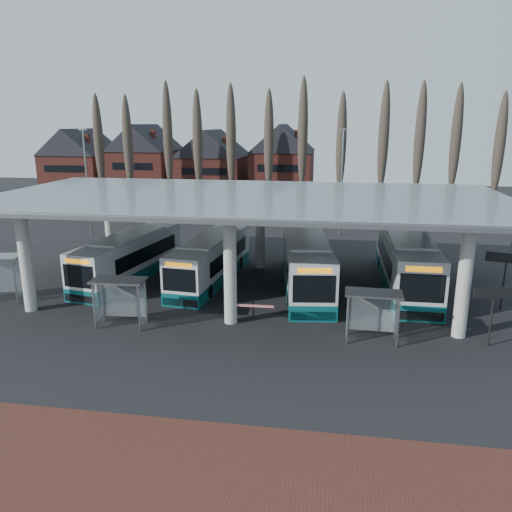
% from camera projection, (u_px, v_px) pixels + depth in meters
% --- Properties ---
extents(ground, '(140.00, 140.00, 0.00)m').
position_uv_depth(ground, '(221.00, 341.00, 25.21)').
color(ground, black).
rests_on(ground, ground).
extents(station_canopy, '(32.00, 16.00, 6.34)m').
position_uv_depth(station_canopy, '(247.00, 205.00, 31.38)').
color(station_canopy, silver).
rests_on(station_canopy, ground).
extents(poplar_row, '(45.10, 1.10, 14.50)m').
position_uv_depth(poplar_row, '(287.00, 141.00, 54.44)').
color(poplar_row, '#473D33').
rests_on(poplar_row, ground).
extents(townhouse_row, '(36.80, 10.30, 12.25)m').
position_uv_depth(townhouse_row, '(179.00, 159.00, 68.04)').
color(townhouse_row, maroon).
rests_on(townhouse_row, ground).
extents(lamp_post_a, '(0.80, 0.16, 10.17)m').
position_uv_depth(lamp_post_a, '(87.00, 181.00, 47.54)').
color(lamp_post_a, slate).
rests_on(lamp_post_a, ground).
extents(lamp_post_b, '(0.80, 0.16, 10.17)m').
position_uv_depth(lamp_post_b, '(341.00, 181.00, 47.74)').
color(lamp_post_b, slate).
rests_on(lamp_post_b, ground).
extents(bus_0, '(4.16, 11.59, 3.15)m').
position_uv_depth(bus_0, '(130.00, 257.00, 35.25)').
color(bus_0, silver).
rests_on(bus_0, ground).
extents(bus_1, '(3.48, 11.42, 3.12)m').
position_uv_depth(bus_1, '(211.00, 260.00, 34.65)').
color(bus_1, silver).
rests_on(bus_1, ground).
extents(bus_2, '(4.33, 12.82, 3.49)m').
position_uv_depth(bus_2, '(306.00, 263.00, 33.29)').
color(bus_2, silver).
rests_on(bus_2, ground).
extents(bus_3, '(2.83, 12.94, 3.59)m').
position_uv_depth(bus_3, '(406.00, 262.00, 33.35)').
color(bus_3, silver).
rests_on(bus_3, ground).
extents(shelter_1, '(2.91, 1.55, 2.64)m').
position_uv_depth(shelter_1, '(120.00, 291.00, 26.75)').
color(shelter_1, gray).
rests_on(shelter_1, ground).
extents(shelter_2, '(2.83, 1.48, 2.59)m').
position_uv_depth(shelter_2, '(373.00, 305.00, 24.89)').
color(shelter_2, gray).
rests_on(shelter_2, ground).
extents(info_sign_0, '(2.02, 0.54, 3.04)m').
position_uv_depth(info_sign_0, '(494.00, 297.00, 24.01)').
color(info_sign_0, black).
rests_on(info_sign_0, ground).
extents(info_sign_1, '(2.27, 0.67, 3.43)m').
position_uv_depth(info_sign_1, '(507.00, 262.00, 28.82)').
color(info_sign_1, black).
rests_on(info_sign_1, ground).
extents(barrier, '(2.41, 0.68, 1.20)m').
position_uv_depth(barrier, '(252.00, 307.00, 27.29)').
color(barrier, black).
rests_on(barrier, ground).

